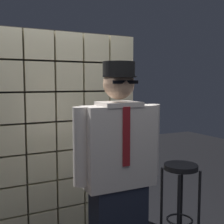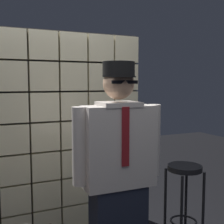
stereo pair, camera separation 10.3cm
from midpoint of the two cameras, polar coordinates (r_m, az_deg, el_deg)
The scene contains 3 objects.
glass_block_wall at distance 3.20m, azimuth -11.83°, elevation -4.54°, with size 1.90×0.10×2.21m.
standing_person at distance 2.30m, azimuth -0.03°, elevation -12.29°, with size 0.72×0.31×1.80m.
bar_stool at distance 3.14m, azimuth 12.14°, elevation -13.64°, with size 0.34×0.34×0.83m.
Camera 1 is at (-0.89, -1.62, 1.64)m, focal length 47.36 mm.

